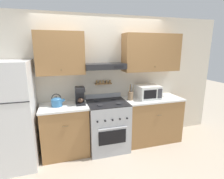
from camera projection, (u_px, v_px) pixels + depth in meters
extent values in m
plane|color=#B2A38E|center=(111.00, 155.00, 3.24)|extent=(16.00, 16.00, 0.00)
cube|color=beige|center=(102.00, 81.00, 3.56)|extent=(5.20, 0.08, 2.55)
cube|color=olive|center=(60.00, 53.00, 3.02)|extent=(0.81, 0.33, 0.73)
sphere|color=brown|center=(61.00, 70.00, 2.91)|extent=(0.02, 0.02, 0.02)
cube|color=olive|center=(151.00, 53.00, 3.50)|extent=(1.16, 0.33, 0.73)
sphere|color=brown|center=(155.00, 67.00, 3.39)|extent=(0.02, 0.02, 0.02)
cube|color=#232326|center=(105.00, 66.00, 3.27)|extent=(0.75, 0.37, 0.10)
cube|color=black|center=(119.00, 67.00, 3.15)|extent=(0.18, 0.01, 0.05)
cube|color=olive|center=(103.00, 84.00, 3.49)|extent=(0.34, 0.07, 0.02)
cylinder|color=olive|center=(97.00, 82.00, 3.44)|extent=(0.03, 0.03, 0.06)
cylinder|color=olive|center=(100.00, 82.00, 3.46)|extent=(0.03, 0.03, 0.06)
cylinder|color=olive|center=(103.00, 82.00, 3.48)|extent=(0.03, 0.03, 0.06)
cylinder|color=olive|center=(107.00, 82.00, 3.50)|extent=(0.03, 0.03, 0.06)
cylinder|color=olive|center=(110.00, 81.00, 3.52)|extent=(0.03, 0.03, 0.06)
cube|color=olive|center=(65.00, 130.00, 3.22)|extent=(0.81, 0.59, 0.90)
cube|color=white|center=(64.00, 106.00, 3.11)|extent=(0.84, 0.62, 0.03)
cylinder|color=brown|center=(65.00, 126.00, 2.88)|extent=(0.10, 0.01, 0.01)
cube|color=olive|center=(151.00, 120.00, 3.70)|extent=(1.16, 0.59, 0.90)
cube|color=white|center=(152.00, 99.00, 3.59)|extent=(1.19, 0.62, 0.03)
cylinder|color=brown|center=(159.00, 115.00, 3.36)|extent=(0.10, 0.01, 0.01)
cube|color=#ADAFB5|center=(108.00, 126.00, 3.38)|extent=(0.74, 0.67, 0.93)
cube|color=black|center=(112.00, 137.00, 3.08)|extent=(0.50, 0.01, 0.26)
cylinder|color=#ADAFB5|center=(113.00, 128.00, 3.02)|extent=(0.52, 0.02, 0.02)
cube|color=black|center=(107.00, 102.00, 3.28)|extent=(0.74, 0.67, 0.01)
cylinder|color=#232326|center=(100.00, 105.00, 3.07)|extent=(0.11, 0.11, 0.02)
cylinder|color=#232326|center=(119.00, 103.00, 3.17)|extent=(0.11, 0.11, 0.02)
cylinder|color=#232326|center=(96.00, 100.00, 3.37)|extent=(0.11, 0.11, 0.02)
cylinder|color=#232326|center=(114.00, 99.00, 3.47)|extent=(0.11, 0.11, 0.02)
cylinder|color=black|center=(97.00, 122.00, 2.93)|extent=(0.03, 0.02, 0.03)
cylinder|color=black|center=(105.00, 121.00, 2.96)|extent=(0.03, 0.02, 0.03)
cylinder|color=black|center=(113.00, 120.00, 3.00)|extent=(0.03, 0.02, 0.03)
cylinder|color=black|center=(120.00, 119.00, 3.03)|extent=(0.03, 0.02, 0.03)
cylinder|color=black|center=(127.00, 118.00, 3.07)|extent=(0.03, 0.02, 0.03)
cube|color=#ADAFB5|center=(103.00, 96.00, 3.56)|extent=(0.74, 0.04, 0.08)
cube|color=white|center=(11.00, 115.00, 2.81)|extent=(0.74, 0.75, 1.74)
cube|color=black|center=(0.00, 104.00, 2.38)|extent=(0.74, 0.01, 0.01)
cylinder|color=teal|center=(57.00, 103.00, 3.06)|extent=(0.19, 0.19, 0.12)
ellipsoid|color=teal|center=(56.00, 99.00, 3.05)|extent=(0.17, 0.17, 0.07)
sphere|color=black|center=(56.00, 97.00, 3.04)|extent=(0.02, 0.02, 0.02)
cylinder|color=teal|center=(62.00, 101.00, 3.08)|extent=(0.12, 0.04, 0.10)
torus|color=black|center=(56.00, 98.00, 3.04)|extent=(0.16, 0.01, 0.16)
cube|color=black|center=(80.00, 103.00, 3.18)|extent=(0.16, 0.24, 0.03)
cube|color=black|center=(80.00, 95.00, 3.23)|extent=(0.16, 0.08, 0.31)
cube|color=black|center=(80.00, 89.00, 3.11)|extent=(0.16, 0.20, 0.07)
ellipsoid|color=#4C3323|center=(80.00, 100.00, 3.15)|extent=(0.10, 0.10, 0.09)
cube|color=white|center=(148.00, 92.00, 3.55)|extent=(0.44, 0.40, 0.27)
cube|color=black|center=(150.00, 94.00, 3.34)|extent=(0.26, 0.01, 0.17)
cube|color=#38383D|center=(160.00, 94.00, 3.40)|extent=(0.09, 0.01, 0.19)
cylinder|color=#8E7051|center=(130.00, 96.00, 3.44)|extent=(0.10, 0.10, 0.16)
cylinder|color=olive|center=(130.00, 88.00, 3.39)|extent=(0.01, 0.05, 0.16)
cylinder|color=#28282B|center=(131.00, 88.00, 3.41)|extent=(0.01, 0.04, 0.16)
cylinder|color=#B2B2B7|center=(131.00, 88.00, 3.42)|extent=(0.01, 0.03, 0.16)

